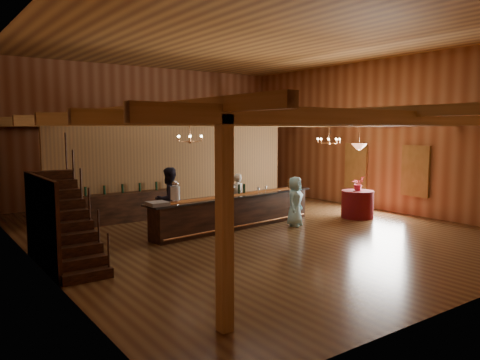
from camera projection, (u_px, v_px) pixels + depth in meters
floor at (248, 229)px, 14.02m from camera, size 14.00×14.00×0.00m
ceiling at (248, 41)px, 13.41m from camera, size 14.00×14.00×0.00m
wall_back at (148, 134)px, 19.38m from camera, size 12.00×0.10×5.50m
wall_left at (29, 140)px, 10.25m from camera, size 0.10×14.00×5.50m
wall_right at (379, 135)px, 17.18m from camera, size 0.10×14.00×5.50m
beam_grid at (238, 120)px, 14.07m from camera, size 11.90×13.90×0.39m
support_posts at (259, 177)px, 13.44m from camera, size 9.20×10.20×3.20m
partition_wall at (177, 170)px, 16.39m from camera, size 9.00×0.18×3.10m
window_right_front at (416, 171)px, 15.99m from camera, size 0.12×1.05×1.75m
window_right_back at (356, 166)px, 18.09m from camera, size 0.12×1.05×1.75m
staircase at (67, 221)px, 10.16m from camera, size 1.00×2.80×2.00m
backroom_boxes at (158, 192)px, 18.24m from camera, size 4.10×0.60×1.10m
tasting_bar at (236, 211)px, 14.09m from camera, size 6.06×1.45×1.01m
beverage_dispenser at (175, 192)px, 12.61m from camera, size 0.26×0.26×0.60m
glass_rack_tray at (157, 204)px, 12.15m from camera, size 0.50×0.50×0.10m
raffle_drum at (292, 183)px, 15.65m from camera, size 0.34×0.24×0.30m
bar_bottle_0 at (230, 190)px, 14.02m from camera, size 0.07×0.07×0.30m
bar_bottle_1 at (233, 190)px, 14.09m from camera, size 0.07×0.07×0.30m
bar_bottle_2 at (239, 189)px, 14.26m from camera, size 0.07×0.07×0.30m
bar_bottle_3 at (244, 189)px, 14.41m from camera, size 0.07×0.07×0.30m
backbar_shelf at (132, 206)px, 15.20m from camera, size 3.38×0.69×0.94m
round_table at (357, 204)px, 15.73m from camera, size 1.06×1.06×0.92m
chandelier_left at (190, 138)px, 13.62m from camera, size 0.80×0.80×0.64m
chandelier_right at (329, 141)px, 16.65m from camera, size 0.80×0.80×0.79m
pendant_lamp at (359, 146)px, 15.51m from camera, size 0.52×0.52×0.90m
bartender at (237, 198)px, 15.08m from camera, size 0.59×0.42×1.55m
staff_second at (169, 199)px, 13.63m from camera, size 1.05×0.90×1.88m
guest at (295, 201)px, 14.37m from camera, size 0.89×0.79×1.53m
floor_plant at (235, 188)px, 18.28m from camera, size 0.89×0.80×1.34m
table_flowers at (358, 184)px, 15.66m from camera, size 0.49×0.45×0.48m
table_vase at (357, 187)px, 15.70m from camera, size 0.16×0.16×0.27m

